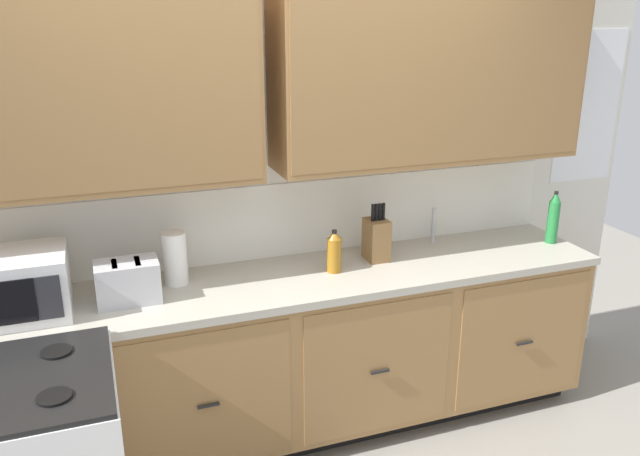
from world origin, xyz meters
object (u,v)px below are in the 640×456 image
at_px(bottle_amber, 334,252).
at_px(toaster, 128,282).
at_px(paper_towel_roll, 175,258).
at_px(microwave, 10,286).
at_px(bottle_green, 553,218).
at_px(knife_block, 376,239).

bearing_deg(bottle_amber, toaster, -179.50).
bearing_deg(paper_towel_roll, microwave, -170.69).
xyz_separation_m(microwave, bottle_green, (2.80, -0.02, 0.01)).
relative_size(microwave, toaster, 1.71).
relative_size(knife_block, paper_towel_roll, 1.19).
xyz_separation_m(knife_block, bottle_green, (1.04, -0.10, 0.03)).
xyz_separation_m(knife_block, paper_towel_roll, (-1.04, 0.04, 0.01)).
height_order(microwave, knife_block, knife_block).
bearing_deg(bottle_green, microwave, 179.56).
bearing_deg(toaster, bottle_amber, 0.50).
bearing_deg(paper_towel_roll, toaster, -150.56).
xyz_separation_m(paper_towel_roll, bottle_green, (2.09, -0.14, 0.02)).
height_order(paper_towel_roll, bottle_amber, paper_towel_roll).
height_order(microwave, toaster, microwave).
distance_m(knife_block, paper_towel_roll, 1.04).
bearing_deg(knife_block, toaster, -175.92).
distance_m(toaster, knife_block, 1.28).
relative_size(bottle_amber, bottle_green, 0.73).
height_order(microwave, bottle_green, bottle_green).
bearing_deg(microwave, knife_block, 2.52).
xyz_separation_m(bottle_amber, bottle_green, (1.31, -0.02, 0.04)).
bearing_deg(bottle_amber, knife_block, 16.91).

